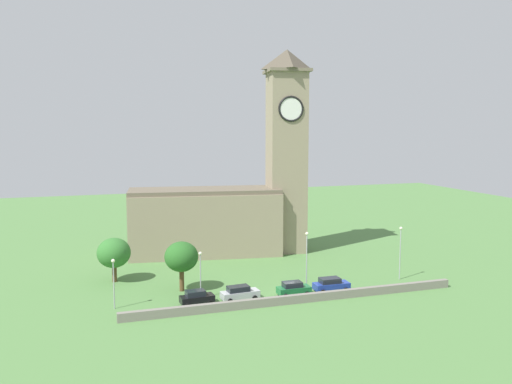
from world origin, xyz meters
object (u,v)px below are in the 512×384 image
Objects in this scene: streetlamp_west_mid at (200,267)px; streetlamp_east_mid at (400,245)px; tree_by_tower at (181,257)px; streetlamp_central at (307,252)px; car_black at (197,297)px; church at (233,197)px; car_green at (293,289)px; car_silver at (240,293)px; streetlamp_west_end at (114,275)px; car_blue at (331,285)px; tree_riverside_west at (114,253)px.

streetlamp_east_mid is (28.62, -0.38, 0.91)m from streetlamp_west_mid.
streetlamp_central is at bearing -15.55° from tree_by_tower.
car_black is 0.56× the size of streetlamp_east_mid.
car_green is (0.97, -25.40, -8.69)m from church.
car_silver is 0.65× the size of streetlamp_east_mid.
streetlamp_west_mid reaches higher than car_green.
streetlamp_west_end reaches higher than car_green.
car_green is 22.43m from streetlamp_west_end.
tree_by_tower reaches higher than car_black.
streetlamp_west_end reaches higher than car_blue.
tree_riverside_west is (0.68, 11.57, -0.02)m from streetlamp_west_end.
tree_by_tower is (-13.24, 6.43, 3.65)m from car_green.
car_black is 10.25m from streetlamp_west_end.
car_blue reaches higher than car_green.
church is at bearing 128.02° from streetlamp_east_mid.
streetlamp_central reaches higher than streetlamp_east_mid.
streetlamp_west_mid reaches higher than car_silver.
streetlamp_west_end is at bearing -93.34° from tree_riverside_west.
tree_riverside_west is at bearing 139.08° from tree_by_tower.
church is 26.87m from car_green.
streetlamp_west_end is 11.59m from tree_riverside_west.
streetlamp_central is (-2.68, 1.90, 4.17)m from car_blue.
car_silver is at bearing 178.70° from car_blue.
tree_by_tower reaches higher than car_blue.
streetlamp_west_mid is (-4.45, 2.27, 3.16)m from car_silver.
car_black is 0.99× the size of car_green.
streetlamp_east_mid is (17.11, 2.27, 4.08)m from car_green.
streetlamp_west_end is 9.94m from tree_by_tower.
car_green is at bearing -32.28° from tree_riverside_west.
tree_by_tower is at bearing 164.45° from streetlamp_central.
streetlamp_east_mid is at bearing -16.30° from tree_riverside_west.
car_silver is 1.03× the size of car_blue.
streetlamp_west_mid is 14.73m from tree_riverside_west.
tree_by_tower is (-12.26, -18.97, -5.04)m from church.
streetlamp_west_mid is at bearing 152.99° from car_silver.
streetlamp_west_mid is at bearing 179.23° from streetlamp_east_mid.
tree_by_tower is 1.06× the size of tree_riverside_west.
car_blue is at bearing -1.30° from car_silver.
car_silver is at bearing -44.41° from tree_by_tower.
car_silver is at bearing -170.55° from streetlamp_central.
streetlamp_west_mid is at bearing 3.72° from streetlamp_west_end.
streetlamp_central is 26.74m from tree_riverside_west.
tree_riverside_west is at bearing 153.36° from car_blue.
car_green is (7.06, -0.38, -0.00)m from car_silver.
streetlamp_east_mid is 1.15× the size of tree_by_tower.
streetlamp_west_end is at bearing 170.49° from car_black.
streetlamp_central is at bearing -178.95° from streetlamp_east_mid.
streetlamp_east_mid reaches higher than streetlamp_west_mid.
streetlamp_east_mid reaches higher than tree_by_tower.
tree_by_tower is at bearing 161.20° from car_blue.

